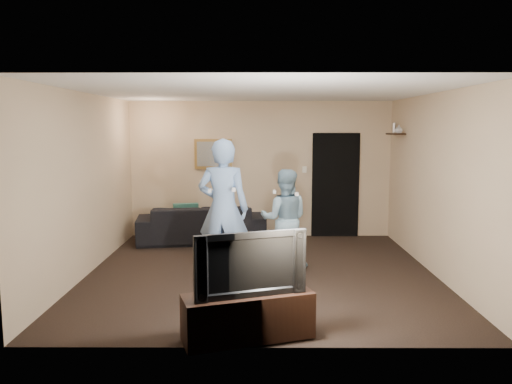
{
  "coord_description": "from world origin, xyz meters",
  "views": [
    {
      "loc": [
        -0.04,
        -7.08,
        2.12
      ],
      "look_at": [
        -0.07,
        0.3,
        1.15
      ],
      "focal_mm": 35.0,
      "sensor_mm": 36.0,
      "label": 1
    }
  ],
  "objects_px": {
    "tv_console": "(248,316)",
    "television": "(248,262)",
    "sofa": "(201,223)",
    "wii_player_left": "(223,209)",
    "wii_player_right": "(284,219)"
  },
  "relations": [
    {
      "from": "television",
      "to": "wii_player_right",
      "type": "xyz_separation_m",
      "value": [
        0.49,
        2.58,
        -0.05
      ]
    },
    {
      "from": "wii_player_left",
      "to": "wii_player_right",
      "type": "height_order",
      "value": "wii_player_left"
    },
    {
      "from": "sofa",
      "to": "wii_player_left",
      "type": "distance_m",
      "value": 2.37
    },
    {
      "from": "sofa",
      "to": "television",
      "type": "distance_m",
      "value": 4.47
    },
    {
      "from": "tv_console",
      "to": "wii_player_left",
      "type": "height_order",
      "value": "wii_player_left"
    },
    {
      "from": "television",
      "to": "wii_player_left",
      "type": "xyz_separation_m",
      "value": [
        -0.39,
        2.13,
        0.18
      ]
    },
    {
      "from": "tv_console",
      "to": "wii_player_left",
      "type": "bearing_deg",
      "value": 82.11
    },
    {
      "from": "sofa",
      "to": "wii_player_right",
      "type": "xyz_separation_m",
      "value": [
        1.45,
        -1.76,
        0.41
      ]
    },
    {
      "from": "wii_player_right",
      "to": "wii_player_left",
      "type": "bearing_deg",
      "value": -152.69
    },
    {
      "from": "sofa",
      "to": "wii_player_left",
      "type": "bearing_deg",
      "value": 96.17
    },
    {
      "from": "tv_console",
      "to": "television",
      "type": "relative_size",
      "value": 1.16
    },
    {
      "from": "tv_console",
      "to": "television",
      "type": "height_order",
      "value": "television"
    },
    {
      "from": "tv_console",
      "to": "wii_player_left",
      "type": "xyz_separation_m",
      "value": [
        -0.39,
        2.13,
        0.73
      ]
    },
    {
      "from": "television",
      "to": "wii_player_left",
      "type": "height_order",
      "value": "wii_player_left"
    },
    {
      "from": "tv_console",
      "to": "television",
      "type": "xyz_separation_m",
      "value": [
        0.0,
        0.0,
        0.55
      ]
    }
  ]
}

